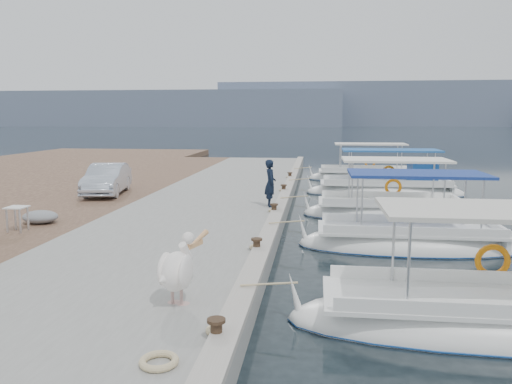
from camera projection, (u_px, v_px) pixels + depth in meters
The scene contains 17 objects.
ground at pixel (281, 238), 15.82m from camera, with size 400.00×400.00×0.00m, color black.
concrete_quay at pixel (219, 202), 21.05m from camera, with size 6.00×40.00×0.50m, color gray.
quay_curb at pixel (284, 196), 20.67m from camera, with size 0.44×40.00×0.12m, color #A19A8F.
cobblestone_strip at pixel (106, 199), 21.65m from camera, with size 4.00×40.00×0.50m, color brown.
distant_hills at pixel (386, 108), 208.90m from camera, with size 330.00×60.00×18.00m.
fishing_caique_a at pixel (492, 324), 8.92m from camera, with size 7.34×2.24×2.83m.
fishing_caique_b at pixel (408, 244), 14.50m from camera, with size 6.37×2.20×2.83m.
fishing_caique_c at pixel (389, 213), 19.14m from camera, with size 6.57×2.40×2.83m.
fishing_caique_d at pixel (387, 191), 24.61m from camera, with size 7.76×2.30×2.83m.
fishing_caique_e at pixel (366, 178), 30.25m from camera, with size 7.01×2.12×2.83m.
mooring_bollards at pixel (274, 208), 17.23m from camera, with size 0.28×20.28×0.33m.
pelican at pixel (177, 269), 8.81m from camera, with size 0.76×1.57×1.22m.
fisherman at pixel (270, 183), 18.40m from camera, with size 0.64×0.42×1.75m, color black.
parked_car at pixel (107, 179), 21.40m from camera, with size 1.38×3.96×1.30m, color silver.
tarp_bundle at pixel (40, 217), 15.59m from camera, with size 1.10×0.90×0.40m, color gray.
folding_table at pixel (17, 214), 14.41m from camera, with size 0.55×0.55×0.73m.
rope_coil at pixel (159, 361), 6.68m from camera, with size 0.54×0.54×0.10m, color #C6B284.
Camera 1 is at (1.09, -15.41, 3.79)m, focal length 35.00 mm.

